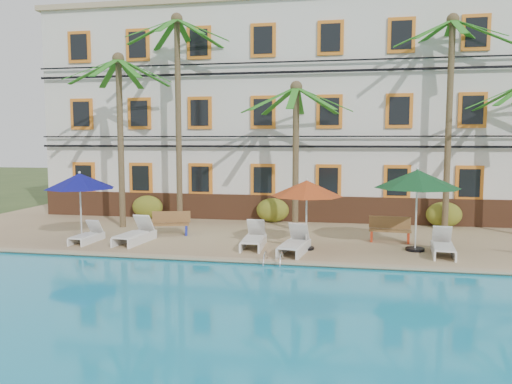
% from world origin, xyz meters
% --- Properties ---
extents(ground, '(100.00, 100.00, 0.00)m').
position_xyz_m(ground, '(0.00, 0.00, 0.00)').
color(ground, '#384C23').
rests_on(ground, ground).
extents(pool_deck, '(30.00, 12.00, 0.25)m').
position_xyz_m(pool_deck, '(0.00, 5.00, 0.12)').
color(pool_deck, tan).
rests_on(pool_deck, ground).
extents(swimming_pool, '(26.00, 12.00, 0.20)m').
position_xyz_m(swimming_pool, '(0.00, -7.00, 0.10)').
color(swimming_pool, '#1993BC').
rests_on(swimming_pool, ground).
extents(pool_coping, '(30.00, 0.35, 0.06)m').
position_xyz_m(pool_coping, '(0.00, -0.90, 0.28)').
color(pool_coping, tan).
rests_on(pool_coping, pool_deck).
extents(hotel_building, '(25.40, 6.44, 10.22)m').
position_xyz_m(hotel_building, '(0.00, 9.98, 5.37)').
color(hotel_building, silver).
rests_on(hotel_building, pool_deck).
extents(palm_a, '(4.58, 4.58, 7.38)m').
position_xyz_m(palm_a, '(-7.17, 4.17, 5.05)').
color(palm_a, brown).
rests_on(palm_a, pool_deck).
extents(palm_b, '(4.58, 4.58, 9.19)m').
position_xyz_m(palm_b, '(-5.01, 5.40, 6.08)').
color(palm_b, brown).
rests_on(palm_b, pool_deck).
extents(palm_c, '(4.58, 4.58, 6.13)m').
position_xyz_m(palm_c, '(0.23, 4.81, 4.31)').
color(palm_c, brown).
rests_on(palm_c, pool_deck).
extents(palm_d, '(4.58, 4.58, 8.81)m').
position_xyz_m(palm_d, '(6.39, 6.00, 5.87)').
color(palm_d, brown).
rests_on(palm_d, pool_deck).
extents(shrub_left, '(1.50, 0.90, 1.10)m').
position_xyz_m(shrub_left, '(-7.05, 6.60, 0.80)').
color(shrub_left, '#2D5D1A').
rests_on(shrub_left, pool_deck).
extents(shrub_mid, '(1.50, 0.90, 1.10)m').
position_xyz_m(shrub_mid, '(-0.99, 6.60, 0.80)').
color(shrub_mid, '#2D5D1A').
rests_on(shrub_mid, pool_deck).
extents(shrub_right, '(1.50, 0.90, 1.10)m').
position_xyz_m(shrub_right, '(6.45, 6.60, 0.80)').
color(shrub_right, '#2D5D1A').
rests_on(shrub_right, pool_deck).
extents(umbrella_blue, '(2.59, 2.59, 2.59)m').
position_xyz_m(umbrella_blue, '(-7.44, 1.25, 2.46)').
color(umbrella_blue, black).
rests_on(umbrella_blue, pool_deck).
extents(umbrella_red, '(2.45, 2.45, 2.45)m').
position_xyz_m(umbrella_red, '(1.00, 1.15, 2.34)').
color(umbrella_red, black).
rests_on(umbrella_red, pool_deck).
extents(umbrella_green, '(2.84, 2.84, 2.83)m').
position_xyz_m(umbrella_green, '(4.65, 1.62, 2.67)').
color(umbrella_green, black).
rests_on(umbrella_green, pool_deck).
extents(lounger_a, '(0.63, 1.65, 0.77)m').
position_xyz_m(lounger_a, '(-7.01, 0.89, 0.50)').
color(lounger_a, white).
rests_on(lounger_a, pool_deck).
extents(lounger_b, '(0.94, 2.10, 0.96)m').
position_xyz_m(lounger_b, '(-5.24, 1.13, 0.56)').
color(lounger_b, white).
rests_on(lounger_b, pool_deck).
extents(lounger_c, '(0.77, 1.97, 0.92)m').
position_xyz_m(lounger_c, '(-0.83, 1.15, 0.55)').
color(lounger_c, white).
rests_on(lounger_c, pool_deck).
extents(lounger_d, '(0.98, 2.07, 0.94)m').
position_xyz_m(lounger_d, '(0.67, 0.51, 0.56)').
color(lounger_d, white).
rests_on(lounger_d, pool_deck).
extents(lounger_e, '(0.85, 1.94, 0.89)m').
position_xyz_m(lounger_e, '(5.46, 1.10, 0.54)').
color(lounger_e, white).
rests_on(lounger_e, pool_deck).
extents(bench_left, '(1.57, 0.87, 0.93)m').
position_xyz_m(bench_left, '(-4.52, 2.79, 0.72)').
color(bench_left, olive).
rests_on(bench_left, pool_deck).
extents(bench_right, '(1.53, 0.59, 0.93)m').
position_xyz_m(bench_right, '(3.93, 2.99, 0.72)').
color(bench_right, olive).
rests_on(bench_right, pool_deck).
extents(pool_ladder, '(0.54, 0.74, 0.74)m').
position_xyz_m(pool_ladder, '(0.19, -1.00, 0.25)').
color(pool_ladder, silver).
rests_on(pool_ladder, ground).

